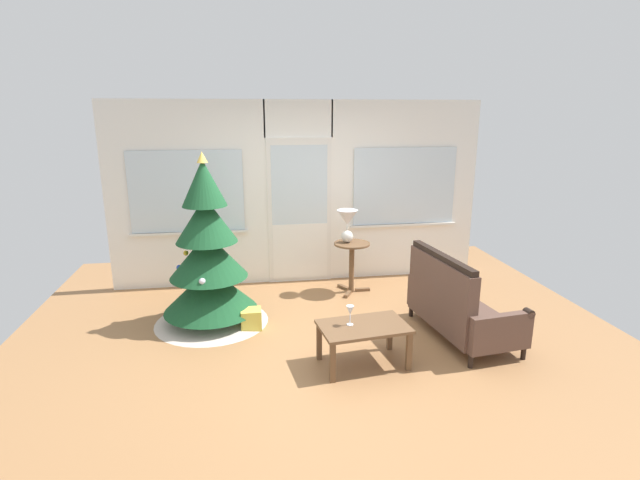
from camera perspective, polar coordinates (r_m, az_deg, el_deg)
ground_plane at (r=5.27m, az=0.43°, el=-12.13°), size 6.76×6.76×0.00m
back_wall_with_door at (r=6.85m, az=-2.47°, el=5.50°), size 5.20×0.14×2.55m
christmas_tree at (r=5.68m, az=-12.95°, el=-2.80°), size 1.31×1.31×1.98m
settee_sofa at (r=5.48m, az=15.61°, el=-7.34°), size 0.86×1.46×0.96m
side_table at (r=6.54m, az=3.75°, el=-2.04°), size 0.50×0.48×0.69m
table_lamp at (r=6.44m, az=3.22°, el=2.17°), size 0.28×0.28×0.44m
coffee_table at (r=4.76m, az=5.13°, el=-10.61°), size 0.90×0.62×0.41m
wine_glass at (r=4.67m, az=3.56°, el=-8.32°), size 0.08×0.08×0.20m
gift_box at (r=5.63m, az=-8.08°, el=-9.17°), size 0.23×0.21×0.23m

